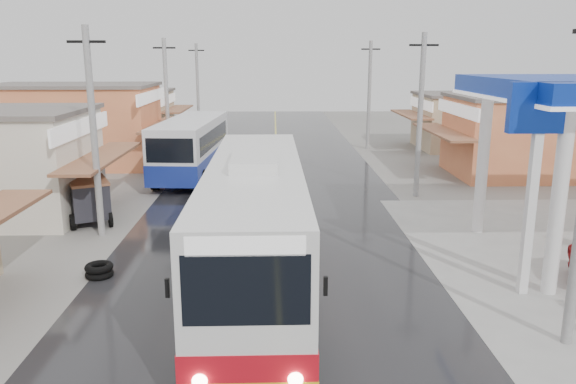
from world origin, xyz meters
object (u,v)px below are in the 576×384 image
object	(u,v)px
coach_bus	(256,224)
cyclist	(183,275)
second_bus	(192,146)
tricycle_near	(89,198)
tyre_stack	(99,270)

from	to	relation	value
coach_bus	cyclist	size ratio (longest dim) A/B	7.08
second_bus	cyclist	xyz separation A→B (m)	(2.09, -16.87, -1.19)
cyclist	tricycle_near	bearing A→B (deg)	106.51
coach_bus	tricycle_near	bearing A→B (deg)	136.38
second_bus	cyclist	bearing A→B (deg)	-78.76
second_bus	tricycle_near	world-z (taller)	second_bus
coach_bus	second_bus	size ratio (longest dim) A/B	1.29
tricycle_near	coach_bus	bearing A→B (deg)	-68.04
tricycle_near	tyre_stack	size ratio (longest dim) A/B	3.04
cyclist	tyre_stack	bearing A→B (deg)	136.65
coach_bus	cyclist	distance (m)	2.61
cyclist	second_bus	bearing A→B (deg)	79.18
coach_bus	second_bus	xyz separation A→B (m)	(-4.22, 16.23, -0.18)
second_bus	tricycle_near	size ratio (longest dim) A/B	3.78
tyre_stack	coach_bus	bearing A→B (deg)	-8.46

